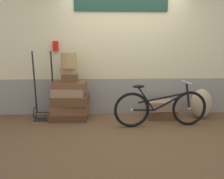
% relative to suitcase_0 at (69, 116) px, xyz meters
% --- Properties ---
extents(ground, '(9.68, 5.20, 0.06)m').
position_rel_suitcase_0_xyz_m(ground, '(1.16, -0.41, -0.10)').
color(ground, brown).
extents(station_building, '(7.68, 0.74, 2.46)m').
position_rel_suitcase_0_xyz_m(station_building, '(1.17, 0.44, 1.14)').
color(station_building, gray).
rests_on(station_building, ground).
extents(suitcase_0, '(0.75, 0.49, 0.14)m').
position_rel_suitcase_0_xyz_m(suitcase_0, '(0.00, 0.00, 0.00)').
color(suitcase_0, '#4C2D19').
rests_on(suitcase_0, ground).
extents(suitcase_1, '(0.73, 0.47, 0.19)m').
position_rel_suitcase_0_xyz_m(suitcase_1, '(0.04, -0.01, 0.16)').
color(suitcase_1, brown).
rests_on(suitcase_1, suitcase_0).
extents(suitcase_2, '(0.74, 0.51, 0.17)m').
position_rel_suitcase_0_xyz_m(suitcase_2, '(0.05, -0.05, 0.34)').
color(suitcase_2, brown).
rests_on(suitcase_2, suitcase_1).
extents(suitcase_3, '(0.62, 0.43, 0.15)m').
position_rel_suitcase_0_xyz_m(suitcase_3, '(0.01, -0.02, 0.50)').
color(suitcase_3, '#937051').
rests_on(suitcase_3, suitcase_2).
extents(suitcase_4, '(0.66, 0.47, 0.12)m').
position_rel_suitcase_0_xyz_m(suitcase_4, '(0.04, 0.01, 0.64)').
color(suitcase_4, brown).
rests_on(suitcase_4, suitcase_3).
extents(suitcase_5, '(0.30, 0.21, 0.15)m').
position_rel_suitcase_0_xyz_m(suitcase_5, '(0.05, -0.04, 0.78)').
color(suitcase_5, brown).
rests_on(suitcase_5, suitcase_4).
extents(suitcase_6, '(0.29, 0.20, 0.12)m').
position_rel_suitcase_0_xyz_m(suitcase_6, '(0.02, 0.00, 0.91)').
color(suitcase_6, '#9E754C').
rests_on(suitcase_6, suitcase_5).
extents(suitcase_7, '(0.62, 0.45, 0.19)m').
position_rel_suitcase_0_xyz_m(suitcase_7, '(1.90, 0.00, 0.03)').
color(suitcase_7, brown).
rests_on(suitcase_7, ground).
extents(suitcase_8, '(0.58, 0.38, 0.19)m').
position_rel_suitcase_0_xyz_m(suitcase_8, '(1.87, -0.05, 0.21)').
color(suitcase_8, '#937051').
rests_on(suitcase_8, suitcase_7).
extents(wicker_basket, '(0.30, 0.30, 0.30)m').
position_rel_suitcase_0_xyz_m(wicker_basket, '(0.04, -0.02, 1.12)').
color(wicker_basket, '#A8844C').
rests_on(wicker_basket, suitcase_6).
extents(luggage_trolley, '(0.44, 0.34, 1.37)m').
position_rel_suitcase_0_xyz_m(luggage_trolley, '(-0.49, 0.05, 0.28)').
color(luggage_trolley, black).
rests_on(luggage_trolley, ground).
extents(burlap_sack, '(0.42, 0.36, 0.61)m').
position_rel_suitcase_0_xyz_m(burlap_sack, '(2.70, -0.03, 0.24)').
color(burlap_sack, tan).
rests_on(burlap_sack, ground).
extents(bicycle, '(1.74, 0.46, 0.83)m').
position_rel_suitcase_0_xyz_m(bicycle, '(1.75, -0.48, 0.28)').
color(bicycle, black).
rests_on(bicycle, ground).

